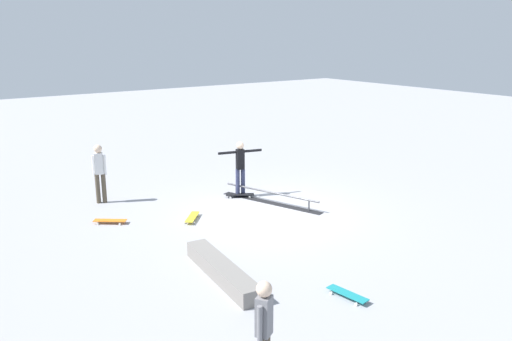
% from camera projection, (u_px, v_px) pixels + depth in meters
% --- Properties ---
extents(ground_plane, '(60.00, 60.00, 0.00)m').
position_uv_depth(ground_plane, '(267.00, 213.00, 13.49)').
color(ground_plane, '#9E9EA3').
extents(grind_rail, '(3.05, 1.26, 0.33)m').
position_uv_depth(grind_rail, '(271.00, 198.00, 14.21)').
color(grind_rail, black).
rests_on(grind_rail, ground_plane).
extents(skate_ledge, '(2.57, 0.70, 0.31)m').
position_uv_depth(skate_ledge, '(222.00, 271.00, 9.84)').
color(skate_ledge, gray).
rests_on(skate_ledge, ground_plane).
extents(skater_main, '(0.38, 1.26, 1.59)m').
position_uv_depth(skater_main, '(240.00, 165.00, 14.61)').
color(skater_main, '#2D3351').
rests_on(skater_main, ground_plane).
extents(skateboard_main, '(0.59, 0.79, 0.09)m').
position_uv_depth(skateboard_main, '(240.00, 195.00, 14.73)').
color(skateboard_main, black).
rests_on(skateboard_main, ground_plane).
extents(bystander_grey_shirt, '(0.25, 0.33, 1.52)m').
position_uv_depth(bystander_grey_shirt, '(264.00, 329.00, 6.63)').
color(bystander_grey_shirt, brown).
rests_on(bystander_grey_shirt, ground_plane).
extents(bystander_white_shirt, '(0.25, 0.37, 1.63)m').
position_uv_depth(bystander_white_shirt, '(99.00, 170.00, 14.04)').
color(bystander_white_shirt, brown).
rests_on(bystander_white_shirt, ground_plane).
extents(loose_skateboard_yellow, '(0.73, 0.68, 0.09)m').
position_uv_depth(loose_skateboard_yellow, '(192.00, 217.00, 12.94)').
color(loose_skateboard_yellow, yellow).
rests_on(loose_skateboard_yellow, ground_plane).
extents(loose_skateboard_teal, '(0.82, 0.34, 0.09)m').
position_uv_depth(loose_skateboard_teal, '(347.00, 294.00, 9.12)').
color(loose_skateboard_teal, teal).
rests_on(loose_skateboard_teal, ground_plane).
extents(loose_skateboard_orange, '(0.65, 0.76, 0.09)m').
position_uv_depth(loose_skateboard_orange, '(110.00, 221.00, 12.69)').
color(loose_skateboard_orange, orange).
rests_on(loose_skateboard_orange, ground_plane).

